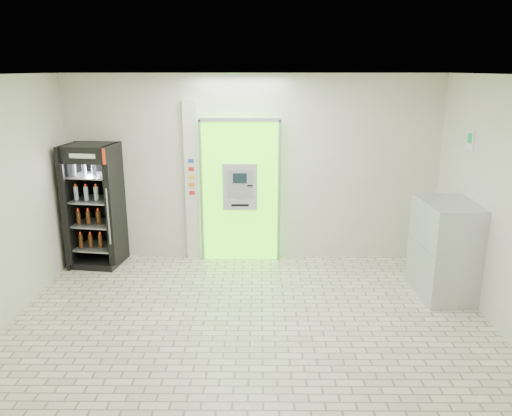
{
  "coord_description": "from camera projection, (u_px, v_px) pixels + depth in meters",
  "views": [
    {
      "loc": [
        0.11,
        -5.42,
        3.06
      ],
      "look_at": [
        0.06,
        1.2,
        1.21
      ],
      "focal_mm": 35.0,
      "sensor_mm": 36.0,
      "label": 1
    }
  ],
  "objects": [
    {
      "name": "atm_assembly",
      "position": [
        240.0,
        190.0,
        8.05
      ],
      "size": [
        1.3,
        0.24,
        2.33
      ],
      "color": "#54FA14",
      "rests_on": "ground"
    },
    {
      "name": "exit_sign",
      "position": [
        470.0,
        140.0,
        6.8
      ],
      "size": [
        0.02,
        0.22,
        0.26
      ],
      "color": "white",
      "rests_on": "room_shell"
    },
    {
      "name": "steel_cabinet",
      "position": [
        444.0,
        249.0,
        6.85
      ],
      "size": [
        0.73,
        1.04,
        1.34
      ],
      "rotation": [
        0.0,
        0.0,
        0.06
      ],
      "color": "#B7BABF",
      "rests_on": "ground"
    },
    {
      "name": "pillar",
      "position": [
        192.0,
        182.0,
        8.05
      ],
      "size": [
        0.22,
        0.11,
        2.6
      ],
      "color": "silver",
      "rests_on": "ground"
    },
    {
      "name": "room_shell",
      "position": [
        250.0,
        182.0,
        5.54
      ],
      "size": [
        6.0,
        6.0,
        6.0
      ],
      "color": "silver",
      "rests_on": "ground"
    },
    {
      "name": "beverage_cooler",
      "position": [
        95.0,
        208.0,
        7.9
      ],
      "size": [
        0.82,
        0.77,
        1.95
      ],
      "rotation": [
        0.0,
        0.0,
        -0.15
      ],
      "color": "black",
      "rests_on": "ground"
    },
    {
      "name": "ground",
      "position": [
        250.0,
        331.0,
        6.04
      ],
      "size": [
        6.0,
        6.0,
        0.0
      ],
      "primitive_type": "plane",
      "color": "beige",
      "rests_on": "ground"
    }
  ]
}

